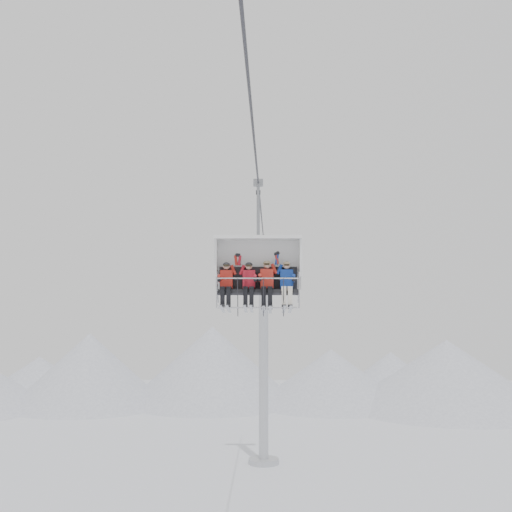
{
  "coord_description": "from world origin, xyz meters",
  "views": [
    {
      "loc": [
        0.33,
        -16.31,
        9.76
      ],
      "look_at": [
        0.0,
        0.0,
        10.81
      ],
      "focal_mm": 45.0,
      "sensor_mm": 36.0,
      "label": 1
    }
  ],
  "objects_px": {
    "skier_far_left": "(226,283)",
    "skier_far_right": "(287,283)",
    "skier_center_left": "(249,283)",
    "chairlift_carrier": "(258,266)",
    "skier_center_right": "(267,283)",
    "lift_tower_right": "(264,364)"
  },
  "relations": [
    {
      "from": "lift_tower_right",
      "to": "skier_far_left",
      "type": "distance_m",
      "value": 19.38
    },
    {
      "from": "chairlift_carrier",
      "to": "skier_far_right",
      "type": "xyz_separation_m",
      "value": [
        0.87,
        -0.32,
        -0.55
      ]
    },
    {
      "from": "skier_far_left",
      "to": "skier_center_right",
      "type": "bearing_deg",
      "value": 0.29
    },
    {
      "from": "skier_far_left",
      "to": "skier_far_right",
      "type": "relative_size",
      "value": 1.0
    },
    {
      "from": "chairlift_carrier",
      "to": "skier_center_left",
      "type": "distance_m",
      "value": 0.7
    },
    {
      "from": "lift_tower_right",
      "to": "skier_far_right",
      "type": "height_order",
      "value": "lift_tower_right"
    },
    {
      "from": "lift_tower_right",
      "to": "skier_far_left",
      "type": "height_order",
      "value": "lift_tower_right"
    },
    {
      "from": "skier_far_right",
      "to": "chairlift_carrier",
      "type": "bearing_deg",
      "value": 159.69
    },
    {
      "from": "chairlift_carrier",
      "to": "skier_far_right",
      "type": "relative_size",
      "value": 2.36
    },
    {
      "from": "skier_center_left",
      "to": "skier_far_right",
      "type": "xyz_separation_m",
      "value": [
        1.15,
        0.0,
        0.01
      ]
    },
    {
      "from": "skier_center_left",
      "to": "skier_center_right",
      "type": "xyz_separation_m",
      "value": [
        0.55,
        0.01,
        0.02
      ]
    },
    {
      "from": "skier_center_left",
      "to": "skier_far_right",
      "type": "distance_m",
      "value": 1.15
    },
    {
      "from": "lift_tower_right",
      "to": "skier_center_right",
      "type": "xyz_separation_m",
      "value": [
        0.27,
        -18.84,
        4.42
      ]
    },
    {
      "from": "skier_far_left",
      "to": "skier_center_right",
      "type": "relative_size",
      "value": 1.0
    },
    {
      "from": "skier_far_left",
      "to": "skier_far_right",
      "type": "height_order",
      "value": "skier_far_right"
    },
    {
      "from": "lift_tower_right",
      "to": "skier_far_left",
      "type": "relative_size",
      "value": 7.99
    },
    {
      "from": "chairlift_carrier",
      "to": "skier_center_right",
      "type": "relative_size",
      "value": 2.36
    },
    {
      "from": "lift_tower_right",
      "to": "chairlift_carrier",
      "type": "distance_m",
      "value": 19.18
    },
    {
      "from": "skier_center_left",
      "to": "skier_far_right",
      "type": "bearing_deg",
      "value": 0.17
    },
    {
      "from": "lift_tower_right",
      "to": "skier_center_left",
      "type": "xyz_separation_m",
      "value": [
        -0.28,
        -18.85,
        4.4
      ]
    },
    {
      "from": "skier_center_right",
      "to": "skier_far_right",
      "type": "xyz_separation_m",
      "value": [
        0.6,
        -0.0,
        -0.01
      ]
    },
    {
      "from": "skier_far_left",
      "to": "skier_center_right",
      "type": "xyz_separation_m",
      "value": [
        1.24,
        0.01,
        0.02
      ]
    }
  ]
}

